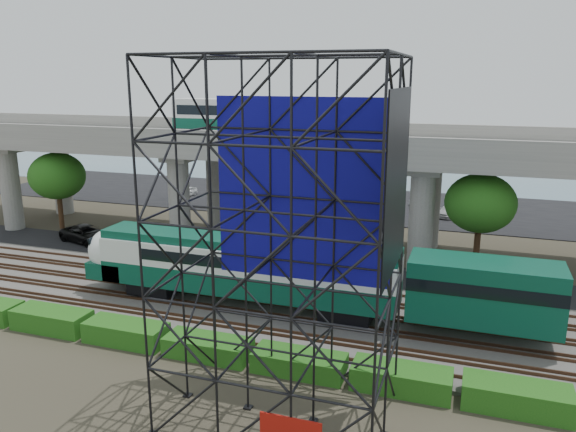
% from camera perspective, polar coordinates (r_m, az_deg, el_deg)
% --- Properties ---
extents(ground, '(140.00, 140.00, 0.00)m').
position_cam_1_polar(ground, '(34.45, -6.34, -10.54)').
color(ground, '#474233').
rests_on(ground, ground).
extents(ballast_bed, '(90.00, 12.00, 0.20)m').
position_cam_1_polar(ballast_bed, '(36.07, -4.99, -9.17)').
color(ballast_bed, slate).
rests_on(ballast_bed, ground).
extents(service_road, '(90.00, 5.00, 0.08)m').
position_cam_1_polar(service_road, '(43.47, -0.47, -5.09)').
color(service_road, black).
rests_on(service_road, ground).
extents(parking_lot, '(90.00, 18.00, 0.08)m').
position_cam_1_polar(parking_lot, '(65.30, 6.34, 1.34)').
color(parking_lot, black).
rests_on(parking_lot, ground).
extents(harbor_water, '(140.00, 40.00, 0.03)m').
position_cam_1_polar(harbor_water, '(86.54, 9.54, 4.33)').
color(harbor_water, slate).
rests_on(harbor_water, ground).
extents(rail_tracks, '(90.00, 9.52, 0.16)m').
position_cam_1_polar(rail_tracks, '(36.00, -4.99, -8.90)').
color(rail_tracks, '#472D1E').
rests_on(rail_tracks, ballast_bed).
extents(commuter_train, '(29.30, 3.06, 4.30)m').
position_cam_1_polar(commuter_train, '(34.16, -1.11, -5.45)').
color(commuter_train, black).
rests_on(commuter_train, rail_tracks).
extents(overpass, '(80.00, 12.00, 12.40)m').
position_cam_1_polar(overpass, '(46.82, 1.26, 6.58)').
color(overpass, '#9E9B93').
rests_on(overpass, ground).
extents(scaffold_tower, '(9.36, 6.36, 15.00)m').
position_cam_1_polar(scaffold_tower, '(22.59, -0.84, -3.47)').
color(scaffold_tower, black).
rests_on(scaffold_tower, ground).
extents(hedge_strip, '(34.60, 1.80, 1.20)m').
position_cam_1_polar(hedge_strip, '(30.33, -8.12, -12.99)').
color(hedge_strip, '#174F12').
rests_on(hedge_strip, ground).
extents(trees, '(40.94, 16.94, 7.69)m').
position_cam_1_polar(trees, '(48.81, -3.47, 3.72)').
color(trees, '#382314').
rests_on(trees, ground).
extents(suv, '(5.79, 3.83, 1.48)m').
position_cam_1_polar(suv, '(52.31, -19.76, -1.73)').
color(suv, black).
rests_on(suv, service_road).
extents(parked_cars, '(37.35, 9.42, 1.24)m').
position_cam_1_polar(parked_cars, '(64.67, 6.51, 1.78)').
color(parked_cars, silver).
rests_on(parked_cars, parking_lot).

